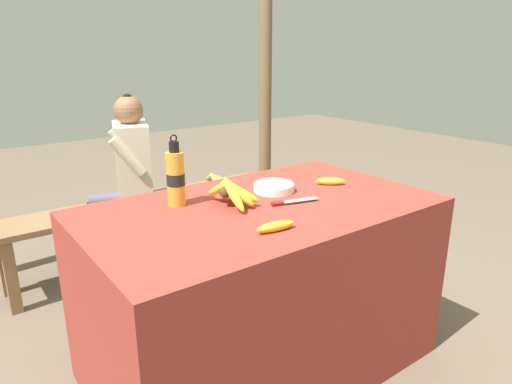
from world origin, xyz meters
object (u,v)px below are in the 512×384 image
(banana_bunch_ripe, at_px, (232,191))
(seated_vendor, at_px, (126,173))
(loose_banana_side, at_px, (330,181))
(wooden_bench, at_px, (144,210))
(loose_banana_front, at_px, (276,226))
(serving_bowl, at_px, (274,187))
(banana_bunch_green, at_px, (215,179))
(support_post_far, at_px, (265,77))
(knife, at_px, (288,202))
(water_bottle, at_px, (176,178))

(banana_bunch_ripe, distance_m, seated_vendor, 1.20)
(loose_banana_side, height_order, wooden_bench, loose_banana_side)
(loose_banana_front, distance_m, wooden_bench, 1.58)
(banana_bunch_ripe, bearing_deg, serving_bowl, 11.01)
(loose_banana_side, height_order, seated_vendor, seated_vendor)
(serving_bowl, relative_size, loose_banana_side, 1.40)
(banana_bunch_ripe, xyz_separation_m, banana_bunch_green, (0.65, 1.20, -0.33))
(banana_bunch_ripe, bearing_deg, wooden_bench, 85.12)
(serving_bowl, distance_m, support_post_far, 1.97)
(loose_banana_front, relative_size, seated_vendor, 0.14)
(loose_banana_side, relative_size, seated_vendor, 0.12)
(serving_bowl, height_order, banana_bunch_green, serving_bowl)
(banana_bunch_ripe, height_order, knife, banana_bunch_ripe)
(banana_bunch_ripe, height_order, support_post_far, support_post_far)
(knife, xyz_separation_m, support_post_far, (1.21, 1.74, 0.38))
(support_post_far, bearing_deg, banana_bunch_green, -151.55)
(loose_banana_front, bearing_deg, serving_bowl, 52.27)
(wooden_bench, bearing_deg, serving_bowl, -82.07)
(seated_vendor, xyz_separation_m, banana_bunch_green, (0.65, 0.01, -0.15))
(serving_bowl, xyz_separation_m, loose_banana_side, (0.28, -0.08, -0.00))
(loose_banana_side, relative_size, wooden_bench, 0.07)
(loose_banana_front, bearing_deg, seated_vendor, 89.23)
(wooden_bench, height_order, support_post_far, support_post_far)
(loose_banana_side, distance_m, knife, 0.36)
(loose_banana_side, bearing_deg, serving_bowl, 164.06)
(loose_banana_side, xyz_separation_m, knife, (-0.34, -0.09, -0.01))
(knife, height_order, banana_bunch_green, knife)
(loose_banana_front, height_order, support_post_far, support_post_far)
(loose_banana_front, relative_size, loose_banana_side, 1.20)
(knife, relative_size, wooden_bench, 0.11)
(banana_bunch_ripe, distance_m, banana_bunch_green, 1.40)
(water_bottle, height_order, loose_banana_front, water_bottle)
(banana_bunch_ripe, xyz_separation_m, loose_banana_side, (0.54, -0.03, -0.05))
(loose_banana_front, xyz_separation_m, wooden_bench, (0.13, 1.52, -0.41))
(loose_banana_front, height_order, loose_banana_side, same)
(wooden_bench, relative_size, seated_vendor, 1.63)
(banana_bunch_ripe, distance_m, water_bottle, 0.23)
(loose_banana_front, bearing_deg, loose_banana_side, 27.36)
(knife, xyz_separation_m, seated_vendor, (-0.20, 1.31, -0.13))
(seated_vendor, bearing_deg, loose_banana_front, 108.08)
(water_bottle, height_order, knife, water_bottle)
(loose_banana_front, xyz_separation_m, knife, (0.22, 0.20, -0.01))
(banana_bunch_ripe, distance_m, loose_banana_front, 0.33)
(knife, relative_size, seated_vendor, 0.19)
(wooden_bench, bearing_deg, support_post_far, 17.47)
(banana_bunch_green, bearing_deg, loose_banana_side, -94.80)
(banana_bunch_ripe, relative_size, support_post_far, 0.12)
(loose_banana_front, height_order, wooden_bench, loose_banana_front)
(loose_banana_side, height_order, banana_bunch_green, loose_banana_side)
(serving_bowl, distance_m, seated_vendor, 1.17)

